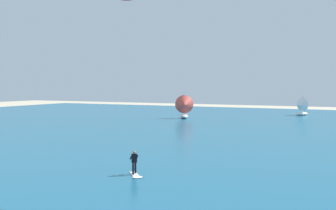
{
  "coord_description": "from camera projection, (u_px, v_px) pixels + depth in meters",
  "views": [
    {
      "loc": [
        10.74,
        -8.15,
        6.29
      ],
      "look_at": [
        -0.71,
        15.64,
        4.9
      ],
      "focal_mm": 39.24,
      "sensor_mm": 36.0,
      "label": 1
    }
  ],
  "objects": [
    {
      "name": "ocean",
      "position": [
        267.0,
        126.0,
        56.85
      ],
      "size": [
        160.0,
        90.0,
        0.1
      ],
      "primitive_type": "cube",
      "color": "#1E607F",
      "rests_on": "ground"
    },
    {
      "name": "kitesurfer",
      "position": [
        135.0,
        166.0,
        25.39
      ],
      "size": [
        1.74,
        1.82,
        1.67
      ],
      "color": "white",
      "rests_on": "ocean"
    },
    {
      "name": "sailboat_center_horizon",
      "position": [
        300.0,
        106.0,
        76.3
      ],
      "size": [
        3.5,
        3.72,
        4.14
      ],
      "color": "white",
      "rests_on": "ocean"
    },
    {
      "name": "sailboat_heeled_over",
      "position": [
        184.0,
        106.0,
        69.46
      ],
      "size": [
        3.94,
        4.4,
        4.94
      ],
      "color": "silver",
      "rests_on": "ocean"
    }
  ]
}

